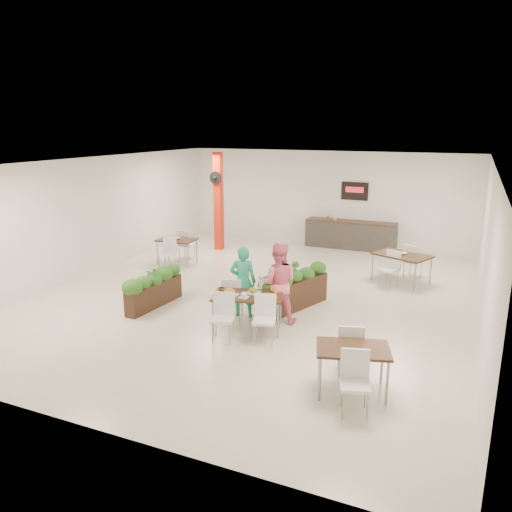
{
  "coord_description": "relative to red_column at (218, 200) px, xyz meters",
  "views": [
    {
      "loc": [
        4.61,
        -10.62,
        4.03
      ],
      "look_at": [
        0.16,
        -0.39,
        1.1
      ],
      "focal_mm": 35.0,
      "sensor_mm": 36.0,
      "label": 1
    }
  ],
  "objects": [
    {
      "name": "diner_man",
      "position": [
        3.29,
        -5.17,
        -0.86
      ],
      "size": [
        0.65,
        0.52,
        1.56
      ],
      "primitive_type": "imported",
      "rotation": [
        0.0,
        0.0,
        3.43
      ],
      "color": "#249E75",
      "rests_on": "ground"
    },
    {
      "name": "side_table_c",
      "position": [
        6.18,
        -7.42,
        -1.03
      ],
      "size": [
        1.27,
        1.67,
        0.92
      ],
      "rotation": [
        0.0,
        0.0,
        0.29
      ],
      "color": "black",
      "rests_on": "ground"
    },
    {
      "name": "diner_woman",
      "position": [
        4.09,
        -5.17,
        -0.79
      ],
      "size": [
        0.98,
        0.86,
        1.71
      ],
      "primitive_type": "imported",
      "rotation": [
        0.0,
        0.0,
        3.43
      ],
      "color": "pink",
      "rests_on": "ground"
    },
    {
      "name": "planter_left",
      "position": [
        1.17,
        -5.44,
        -1.15
      ],
      "size": [
        0.51,
        1.8,
        0.94
      ],
      "rotation": [
        0.0,
        0.0,
        1.49
      ],
      "color": "black",
      "rests_on": "ground"
    },
    {
      "name": "side_table_b",
      "position": [
        6.09,
        -1.28,
        -1.0
      ],
      "size": [
        1.62,
        1.65,
        0.92
      ],
      "rotation": [
        0.0,
        0.0,
        -0.4
      ],
      "color": "black",
      "rests_on": "ground"
    },
    {
      "name": "main_table",
      "position": [
        3.68,
        -5.83,
        -1.01
      ],
      "size": [
        1.63,
        1.9,
        0.92
      ],
      "rotation": [
        0.0,
        0.0,
        0.29
      ],
      "color": "black",
      "rests_on": "ground"
    },
    {
      "name": "room_shell",
      "position": [
        3.0,
        -3.79,
        0.36
      ],
      "size": [
        10.1,
        12.1,
        3.22
      ],
      "color": "white",
      "rests_on": "ground"
    },
    {
      "name": "planter_right",
      "position": [
        4.17,
        -4.34,
        -1.13
      ],
      "size": [
        1.02,
        2.02,
        1.12
      ],
      "rotation": [
        0.0,
        0.0,
        1.22
      ],
      "color": "black",
      "rests_on": "ground"
    },
    {
      "name": "service_counter",
      "position": [
        4.0,
        1.86,
        -1.15
      ],
      "size": [
        3.0,
        0.64,
        2.2
      ],
      "color": "#2B2926",
      "rests_on": "ground"
    },
    {
      "name": "ground",
      "position": [
        3.0,
        -3.79,
        -1.64
      ],
      "size": [
        12.0,
        12.0,
        0.0
      ],
      "primitive_type": "plane",
      "color": "beige",
      "rests_on": "ground"
    },
    {
      "name": "side_table_a",
      "position": [
        -0.32,
        -2.09,
        -1.02
      ],
      "size": [
        1.15,
        1.64,
        0.92
      ],
      "rotation": [
        0.0,
        0.0,
        0.06
      ],
      "color": "black",
      "rests_on": "ground"
    },
    {
      "name": "red_column",
      "position": [
        0.0,
        0.0,
        0.0
      ],
      "size": [
        0.4,
        0.41,
        3.2
      ],
      "color": "red",
      "rests_on": "ground"
    }
  ]
}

